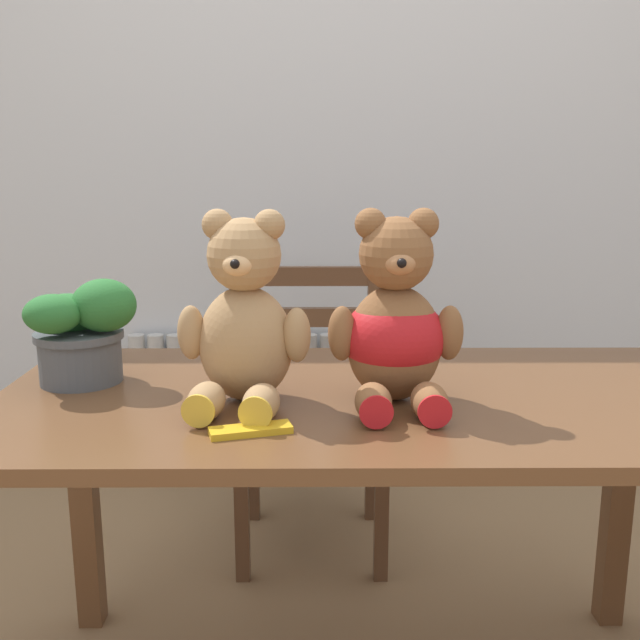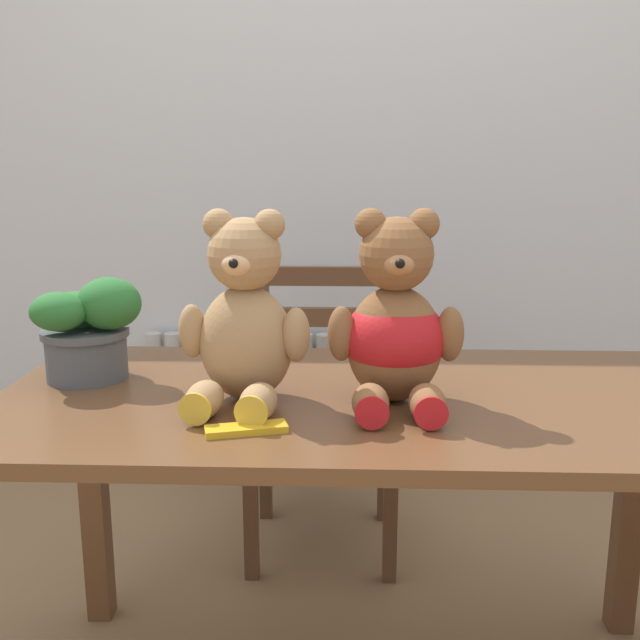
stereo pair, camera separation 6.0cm
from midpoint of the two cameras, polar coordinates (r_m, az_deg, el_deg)
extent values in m
cube|color=silver|center=(2.63, 3.69, 14.76)|extent=(8.00, 0.04, 2.60)
cylinder|color=beige|center=(2.80, -12.34, -6.74)|extent=(0.06, 0.06, 0.57)
cylinder|color=beige|center=(2.78, -10.91, -6.79)|extent=(0.06, 0.06, 0.57)
cylinder|color=beige|center=(2.77, -9.47, -6.84)|extent=(0.06, 0.06, 0.57)
cylinder|color=beige|center=(2.75, -8.01, -6.89)|extent=(0.06, 0.06, 0.57)
cylinder|color=beige|center=(2.74, -6.54, -6.93)|extent=(0.06, 0.06, 0.57)
cylinder|color=beige|center=(2.73, -5.06, -6.96)|extent=(0.06, 0.06, 0.57)
cylinder|color=beige|center=(2.73, -3.56, -7.00)|extent=(0.06, 0.06, 0.57)
cylinder|color=beige|center=(2.72, -2.06, -7.02)|extent=(0.06, 0.06, 0.57)
cylinder|color=beige|center=(2.72, -0.56, -7.05)|extent=(0.06, 0.06, 0.57)
cylinder|color=beige|center=(2.71, 0.95, -7.07)|extent=(0.06, 0.06, 0.57)
cylinder|color=beige|center=(2.71, 2.47, -7.08)|extent=(0.06, 0.06, 0.57)
cube|color=beige|center=(2.83, -4.95, -12.06)|extent=(0.78, 0.10, 0.04)
cube|color=brown|center=(1.44, 4.61, -6.48)|extent=(1.47, 0.73, 0.03)
cube|color=brown|center=(1.97, -16.78, -13.18)|extent=(0.06, 0.06, 0.70)
cube|color=brown|center=(2.02, 24.35, -13.21)|extent=(0.06, 0.06, 0.70)
cube|color=brown|center=(2.19, 1.00, -7.45)|extent=(0.44, 0.41, 0.03)
cube|color=brown|center=(2.12, 6.48, -15.03)|extent=(0.04, 0.04, 0.43)
cube|color=brown|center=(2.13, -4.72, -14.88)|extent=(0.04, 0.04, 0.43)
cube|color=brown|center=(2.37, 5.97, -5.78)|extent=(0.04, 0.04, 0.91)
cube|color=brown|center=(2.37, -3.75, -5.69)|extent=(0.04, 0.04, 0.91)
cube|color=brown|center=(2.27, 1.14, 3.54)|extent=(0.36, 0.03, 0.06)
cube|color=brown|center=(2.30, 1.13, 0.24)|extent=(0.36, 0.03, 0.06)
ellipsoid|color=tan|center=(1.38, -4.67, -1.84)|extent=(0.20, 0.17, 0.22)
sphere|color=tan|center=(1.35, -4.80, 5.25)|extent=(0.14, 0.14, 0.14)
sphere|color=tan|center=(1.33, -2.77, 7.62)|extent=(0.06, 0.06, 0.06)
sphere|color=tan|center=(1.36, -6.87, 7.62)|extent=(0.06, 0.06, 0.06)
ellipsoid|color=#E5B279|center=(1.30, -5.33, 4.51)|extent=(0.06, 0.06, 0.04)
sphere|color=black|center=(1.28, -5.60, 4.52)|extent=(0.02, 0.02, 0.02)
ellipsoid|color=tan|center=(1.34, -0.64, -1.20)|extent=(0.06, 0.06, 0.11)
ellipsoid|color=tan|center=(1.38, -8.97, -0.89)|extent=(0.06, 0.06, 0.11)
ellipsoid|color=tan|center=(1.28, -3.62, -6.59)|extent=(0.08, 0.12, 0.07)
cylinder|color=gold|center=(1.23, -4.15, -7.38)|extent=(0.06, 0.01, 0.06)
ellipsoid|color=tan|center=(1.31, -7.94, -6.33)|extent=(0.08, 0.12, 0.07)
cylinder|color=gold|center=(1.26, -8.64, -7.09)|extent=(0.06, 0.01, 0.06)
ellipsoid|color=brown|center=(1.38, 7.22, -1.92)|extent=(0.19, 0.16, 0.23)
sphere|color=brown|center=(1.35, 7.42, 5.23)|extent=(0.14, 0.14, 0.14)
sphere|color=brown|center=(1.35, 9.59, 7.58)|extent=(0.06, 0.06, 0.06)
sphere|color=brown|center=(1.34, 5.36, 7.66)|extent=(0.06, 0.06, 0.06)
ellipsoid|color=#B2794C|center=(1.29, 7.65, 4.49)|extent=(0.06, 0.05, 0.04)
sphere|color=black|center=(1.27, 7.78, 4.49)|extent=(0.02, 0.02, 0.02)
ellipsoid|color=brown|center=(1.37, 11.60, -1.13)|extent=(0.05, 0.05, 0.11)
ellipsoid|color=brown|center=(1.35, 3.00, -1.11)|extent=(0.05, 0.05, 0.11)
ellipsoid|color=brown|center=(1.29, 9.90, -6.59)|extent=(0.07, 0.11, 0.07)
cylinder|color=red|center=(1.24, 10.27, -7.39)|extent=(0.06, 0.01, 0.06)
ellipsoid|color=brown|center=(1.28, 5.41, -6.63)|extent=(0.07, 0.11, 0.07)
cylinder|color=red|center=(1.23, 5.59, -7.44)|extent=(0.06, 0.01, 0.06)
ellipsoid|color=red|center=(1.37, 7.24, -1.46)|extent=(0.20, 0.17, 0.16)
cylinder|color=#4C5156|center=(1.59, -17.14, -2.61)|extent=(0.17, 0.17, 0.11)
cylinder|color=#4C5156|center=(1.58, -17.25, -0.97)|extent=(0.18, 0.18, 0.02)
ellipsoid|color=#286B2D|center=(1.54, -15.45, 1.28)|extent=(0.13, 0.12, 0.11)
ellipsoid|color=#286B2D|center=(1.62, -18.04, 0.59)|extent=(0.14, 0.12, 0.09)
ellipsoid|color=#286B2D|center=(1.52, -19.16, 0.64)|extent=(0.12, 0.10, 0.08)
cube|color=gold|center=(1.24, -4.53, -8.69)|extent=(0.15, 0.08, 0.01)
camera|label=1|loc=(0.03, -88.74, 0.27)|focal=40.00mm
camera|label=2|loc=(0.03, 91.26, -0.27)|focal=40.00mm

